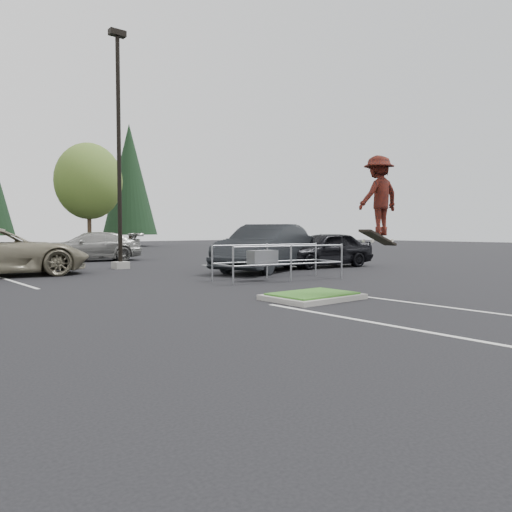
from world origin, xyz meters
TOP-DOWN VIEW (x-y plane):
  - ground at (0.00, 0.00)m, footprint 120.00×120.00m
  - grass_median at (0.00, 0.00)m, footprint 2.20×1.60m
  - stall_lines at (-1.35, 6.02)m, footprint 22.62×17.60m
  - light_pole at (0.50, 12.00)m, footprint 0.70×0.60m
  - decid_c at (5.99, 29.83)m, footprint 5.12×5.12m
  - conif_c at (14.00, 39.50)m, footprint 5.50×5.50m
  - cart_corral at (2.02, 4.08)m, footprint 4.45×2.19m
  - skateboarder at (1.20, -1.00)m, footprint 1.26×0.76m
  - car_r_charc at (4.50, 7.00)m, footprint 6.12×4.21m
  - car_r_black at (8.00, 7.00)m, footprint 4.90×2.42m
  - car_far_silver at (1.53, 18.00)m, footprint 5.68×3.05m

SIDE VIEW (x-z plane):
  - ground at x=0.00m, z-range 0.00..0.00m
  - stall_lines at x=-1.35m, z-range 0.00..0.01m
  - grass_median at x=0.00m, z-range 0.00..0.16m
  - cart_corral at x=2.02m, z-range 0.15..1.36m
  - car_far_silver at x=1.53m, z-range 0.00..1.56m
  - car_r_black at x=8.00m, z-range 0.00..1.61m
  - car_r_charc at x=4.50m, z-range 0.00..1.91m
  - skateboarder at x=1.20m, z-range 1.40..3.56m
  - light_pole at x=0.50m, z-range -0.50..9.62m
  - decid_c at x=5.99m, z-range 1.06..9.45m
  - conif_c at x=14.00m, z-range 0.60..13.10m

